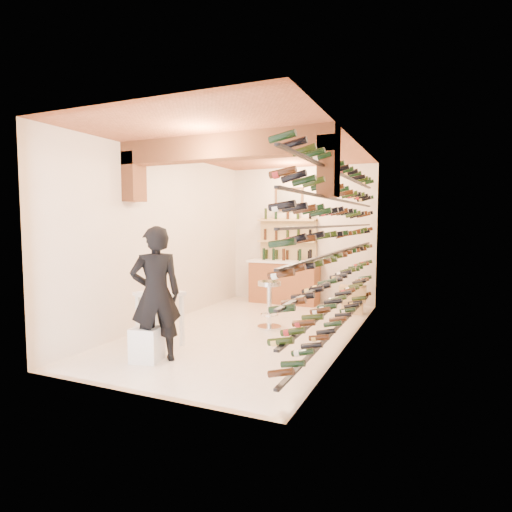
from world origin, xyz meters
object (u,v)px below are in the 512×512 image
at_px(wine_rack, 337,245).
at_px(chrome_barstool, 269,301).
at_px(crate_lower, 352,307).
at_px(person, 156,294).
at_px(back_counter, 284,281).
at_px(tasting_table, 160,302).
at_px(white_stool, 147,344).

bearing_deg(wine_rack, chrome_barstool, 165.57).
bearing_deg(crate_lower, chrome_barstool, -122.45).
bearing_deg(chrome_barstool, person, -108.01).
distance_m(wine_rack, crate_lower, 2.57).
height_order(back_counter, tasting_table, back_counter).
bearing_deg(wine_rack, white_stool, -136.73).
xyz_separation_m(back_counter, tasting_table, (-0.59, -4.02, 0.16)).
height_order(back_counter, white_stool, back_counter).
height_order(back_counter, crate_lower, back_counter).
relative_size(back_counter, person, 0.91).
xyz_separation_m(white_stool, crate_lower, (2.03, 4.17, -0.11)).
bearing_deg(white_stool, back_counter, 86.02).
bearing_deg(crate_lower, white_stool, -115.91).
bearing_deg(person, crate_lower, -159.45).
bearing_deg(chrome_barstool, tasting_table, -123.70).
relative_size(wine_rack, tasting_table, 5.56).
bearing_deg(person, back_counter, -137.15).
relative_size(white_stool, chrome_barstool, 0.55).
bearing_deg(person, chrome_barstool, -152.67).
distance_m(white_stool, person, 0.71).
height_order(tasting_table, person, person).
height_order(tasting_table, crate_lower, tasting_table).
height_order(tasting_table, chrome_barstool, tasting_table).
height_order(wine_rack, crate_lower, wine_rack).
height_order(back_counter, chrome_barstool, back_counter).
distance_m(tasting_table, person, 0.76).
bearing_deg(white_stool, wine_rack, 43.27).
relative_size(wine_rack, person, 3.06).
height_order(person, chrome_barstool, person).
relative_size(wine_rack, crate_lower, 13.12).
xyz_separation_m(wine_rack, white_stool, (-2.16, -2.03, -1.31)).
distance_m(tasting_table, chrome_barstool, 2.05).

